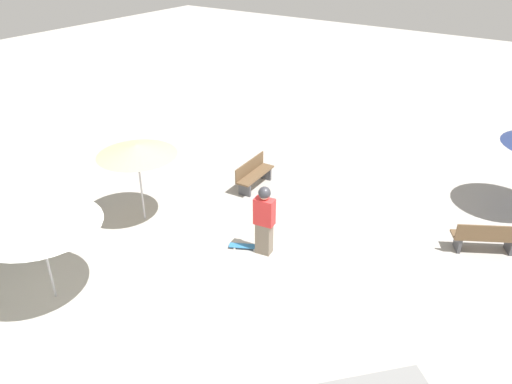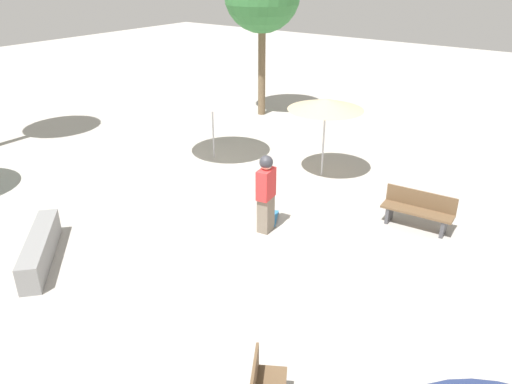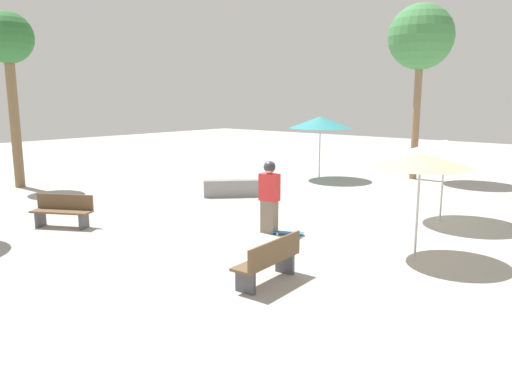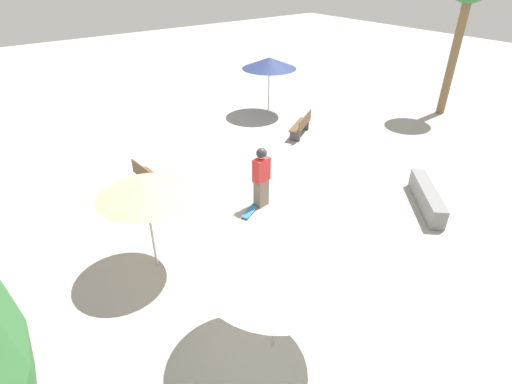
{
  "view_description": "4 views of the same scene",
  "coord_description": "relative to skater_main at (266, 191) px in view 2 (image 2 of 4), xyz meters",
  "views": [
    {
      "loc": [
        8.35,
        4.65,
        7.24
      ],
      "look_at": [
        -0.56,
        -1.53,
        1.32
      ],
      "focal_mm": 35.0,
      "sensor_mm": 36.0,
      "label": 1
    },
    {
      "loc": [
        -5.83,
        7.17,
        5.64
      ],
      "look_at": [
        -0.2,
        -0.49,
        1.17
      ],
      "focal_mm": 35.0,
      "sensor_mm": 36.0,
      "label": 2
    },
    {
      "loc": [
        -9.56,
        -8.68,
        3.36
      ],
      "look_at": [
        -0.34,
        -0.74,
        1.05
      ],
      "focal_mm": 35.0,
      "sensor_mm": 36.0,
      "label": 3
    },
    {
      "loc": [
        7.61,
        -7.06,
        6.39
      ],
      "look_at": [
        0.17,
        -1.38,
        0.72
      ],
      "focal_mm": 28.0,
      "sensor_mm": 36.0,
      "label": 4
    }
  ],
  "objects": [
    {
      "name": "skater_main",
      "position": [
        0.0,
        0.0,
        0.0
      ],
      "size": [
        0.34,
        0.52,
        1.82
      ],
      "rotation": [
        0.0,
        0.0,
        4.86
      ],
      "color": "#726656",
      "rests_on": "ground_plane"
    },
    {
      "name": "bench_far",
      "position": [
        -2.7,
        -2.2,
        -0.56
      ],
      "size": [
        1.63,
        0.56,
        0.85
      ],
      "rotation": [
        0.0,
        0.0,
        0.07
      ],
      "color": "#47474C",
      "rests_on": "ground_plane"
    },
    {
      "name": "concrete_ledge",
      "position": [
        2.96,
        3.76,
        -0.7
      ],
      "size": [
        2.06,
        1.93,
        0.58
      ],
      "rotation": [
        0.0,
        0.0,
        2.4
      ],
      "color": "gray",
      "rests_on": "ground_plane"
    },
    {
      "name": "skateboard",
      "position": [
        0.13,
        -0.49,
        -0.93
      ],
      "size": [
        0.55,
        0.8,
        0.07
      ],
      "rotation": [
        0.0,
        0.0,
        5.2
      ],
      "color": "teal",
      "rests_on": "ground_plane"
    },
    {
      "name": "shade_umbrella_tan",
      "position": [
        0.57,
        -3.58,
        1.09
      ],
      "size": [
        2.07,
        2.07,
        2.22
      ],
      "color": "#B7B7BC",
      "rests_on": "ground_plane"
    },
    {
      "name": "ground_plane",
      "position": [
        0.11,
        0.98,
        -0.98
      ],
      "size": [
        60.0,
        60.0,
        0.0
      ],
      "primitive_type": "plane",
      "color": "#ADA8A0"
    },
    {
      "name": "shade_umbrella_white",
      "position": [
        3.98,
        -2.83,
        1.05
      ],
      "size": [
        2.55,
        2.55,
        2.24
      ],
      "color": "#B7B7BC",
      "rests_on": "ground_plane"
    }
  ]
}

